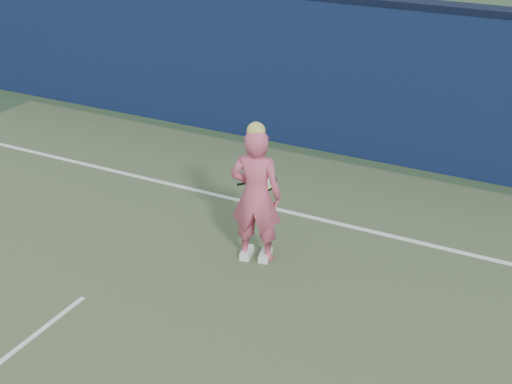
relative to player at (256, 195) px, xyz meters
The scene contains 4 objects.
ground 3.15m from the player, 116.59° to the right, with size 80.00×80.00×0.00m, color #2C442A.
backstop_wall 4.05m from the player, 109.65° to the left, with size 24.00×0.40×2.50m, color #0C1936.
player is the anchor object (origin of this frame).
racket 0.44m from the player, 104.35° to the left, with size 0.52×0.17×0.28m.
Camera 1 is at (4.89, -4.14, 4.69)m, focal length 50.00 mm.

